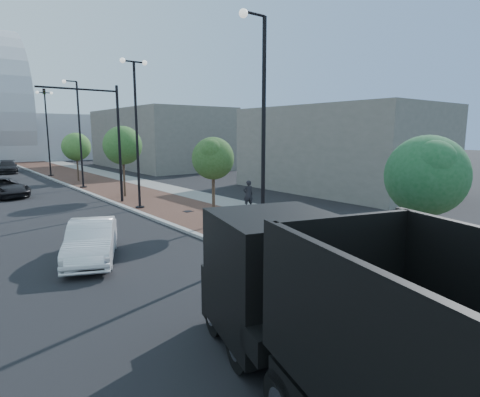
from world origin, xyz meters
TOP-DOWN VIEW (x-y plane):
  - sidewalk at (3.50, 40.00)m, footprint 7.00×140.00m
  - concrete_strip at (6.20, 40.00)m, footprint 2.40×140.00m
  - curb at (0.00, 40.00)m, footprint 0.30×140.00m
  - dump_truck at (-4.64, 1.40)m, footprint 6.23×13.72m
  - white_sedan at (-5.09, 13.49)m, footprint 3.36×4.96m
  - dark_car_mid at (-5.60, 32.99)m, footprint 3.52×5.64m
  - dark_car_far at (-2.57, 53.54)m, footprint 2.67×5.33m
  - pedestrian at (6.32, 18.00)m, footprint 0.76×0.61m
  - streetlight_1 at (0.49, 10.00)m, footprint 1.44×0.56m
  - streetlight_2 at (0.60, 22.00)m, footprint 1.72×0.56m
  - streetlight_3 at (0.49, 34.00)m, footprint 1.44×0.56m
  - streetlight_4 at (0.60, 46.00)m, footprint 1.72×0.56m
  - traffic_mast at (-0.30, 25.00)m, footprint 5.09×0.20m
  - tree_0 at (1.65, 4.02)m, footprint 2.38×2.33m
  - tree_1 at (1.65, 15.02)m, footprint 2.23×2.15m
  - tree_2 at (1.65, 27.02)m, footprint 2.85×2.85m
  - tree_3 at (1.65, 39.02)m, footprint 2.74×2.74m
  - commercial_block_ne at (16.00, 50.00)m, footprint 12.00×22.00m
  - commercial_block_e at (18.00, 20.00)m, footprint 10.00×16.00m
  - utility_cover_1 at (2.40, 8.00)m, footprint 0.50×0.50m
  - utility_cover_2 at (2.40, 19.00)m, footprint 0.50×0.50m

SIDE VIEW (x-z plane):
  - sidewalk at x=3.50m, z-range 0.00..0.12m
  - concrete_strip at x=6.20m, z-range 0.00..0.13m
  - curb at x=0.00m, z-range 0.00..0.14m
  - utility_cover_1 at x=2.40m, z-range 0.12..0.14m
  - utility_cover_2 at x=2.40m, z-range 0.12..0.14m
  - dark_car_mid at x=-5.60m, z-range 0.00..1.45m
  - dark_car_far at x=-2.57m, z-range 0.00..1.49m
  - white_sedan at x=-5.09m, z-range 0.00..1.55m
  - pedestrian at x=6.32m, z-range 0.00..1.84m
  - dump_truck at x=-4.64m, z-range -0.28..3.30m
  - tree_3 at x=1.65m, z-range 1.06..5.93m
  - commercial_block_e at x=18.00m, z-range 0.00..7.00m
  - tree_1 at x=1.65m, z-range 1.25..5.92m
  - tree_0 at x=1.65m, z-range 1.24..6.07m
  - tree_2 at x=1.65m, z-range 1.25..6.62m
  - commercial_block_ne at x=16.00m, z-range 0.00..8.00m
  - streetlight_1 at x=0.49m, z-range -0.26..8.95m
  - streetlight_3 at x=0.49m, z-range -0.26..8.95m
  - streetlight_2 at x=0.60m, z-range 0.18..9.46m
  - streetlight_4 at x=0.60m, z-range 0.18..9.46m
  - traffic_mast at x=-0.30m, z-range 0.98..8.98m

